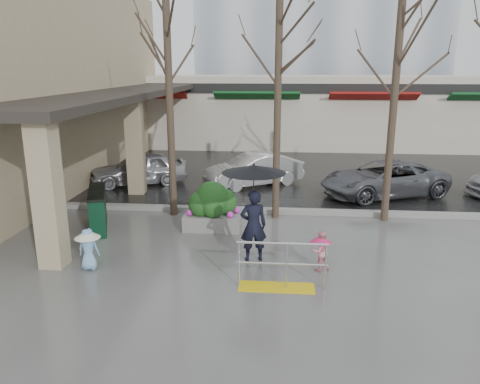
# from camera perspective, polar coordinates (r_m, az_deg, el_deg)

# --- Properties ---
(ground) EXTENTS (120.00, 120.00, 0.00)m
(ground) POSITION_cam_1_polar(r_m,az_deg,el_deg) (11.28, -2.14, -8.58)
(ground) COLOR #51514F
(ground) RESTS_ON ground
(street_asphalt) EXTENTS (120.00, 36.00, 0.01)m
(street_asphalt) POSITION_cam_1_polar(r_m,az_deg,el_deg) (32.59, 2.71, 7.09)
(street_asphalt) COLOR black
(street_asphalt) RESTS_ON ground
(curb) EXTENTS (120.00, 0.30, 0.15)m
(curb) POSITION_cam_1_polar(r_m,az_deg,el_deg) (14.98, -0.24, -2.20)
(curb) COLOR gray
(curb) RESTS_ON ground
(near_building) EXTENTS (6.00, 18.00, 8.00)m
(near_building) POSITION_cam_1_polar(r_m,az_deg,el_deg) (20.97, -25.04, 12.27)
(near_building) COLOR tan
(near_building) RESTS_ON ground
(canopy_slab) EXTENTS (2.80, 18.00, 0.25)m
(canopy_slab) POSITION_cam_1_polar(r_m,az_deg,el_deg) (19.27, -13.78, 11.98)
(canopy_slab) COLOR #2D2823
(canopy_slab) RESTS_ON pillar_front
(pillar_front) EXTENTS (0.55, 0.55, 3.50)m
(pillar_front) POSITION_cam_1_polar(r_m,az_deg,el_deg) (11.40, -22.40, -0.17)
(pillar_front) COLOR tan
(pillar_front) RESTS_ON ground
(pillar_back) EXTENTS (0.55, 0.55, 3.50)m
(pillar_back) POSITION_cam_1_polar(r_m,az_deg,el_deg) (17.29, -12.65, 5.48)
(pillar_back) COLOR tan
(pillar_back) RESTS_ON ground
(storefront_row) EXTENTS (34.00, 6.74, 4.00)m
(storefront_row) POSITION_cam_1_polar(r_m,az_deg,el_deg) (28.33, 6.52, 9.90)
(storefront_row) COLOR beige
(storefront_row) RESTS_ON ground
(handrail) EXTENTS (1.90, 0.50, 1.03)m
(handrail) POSITION_cam_1_polar(r_m,az_deg,el_deg) (9.95, 4.87, -9.62)
(handrail) COLOR yellow
(handrail) RESTS_ON ground
(tree_west) EXTENTS (3.20, 3.20, 6.80)m
(tree_west) POSITION_cam_1_polar(r_m,az_deg,el_deg) (14.25, -8.83, 17.16)
(tree_west) COLOR #382B21
(tree_west) RESTS_ON ground
(tree_midwest) EXTENTS (3.20, 3.20, 7.00)m
(tree_midwest) POSITION_cam_1_polar(r_m,az_deg,el_deg) (13.86, 4.77, 17.96)
(tree_midwest) COLOR #382B21
(tree_midwest) RESTS_ON ground
(tree_mideast) EXTENTS (3.20, 3.20, 6.50)m
(tree_mideast) POSITION_cam_1_polar(r_m,az_deg,el_deg) (14.21, 18.69, 15.67)
(tree_mideast) COLOR #382B21
(tree_mideast) RESTS_ON ground
(woman) EXTENTS (1.50, 1.50, 2.38)m
(woman) POSITION_cam_1_polar(r_m,az_deg,el_deg) (10.91, 1.66, -0.94)
(woman) COLOR black
(woman) RESTS_ON ground
(child_pink) EXTENTS (0.57, 0.52, 0.94)m
(child_pink) POSITION_cam_1_polar(r_m,az_deg,el_deg) (10.83, 9.79, -6.75)
(child_pink) COLOR pink
(child_pink) RESTS_ON ground
(child_blue) EXTENTS (0.59, 0.59, 0.99)m
(child_blue) POSITION_cam_1_polar(r_m,az_deg,el_deg) (11.25, -18.02, -6.12)
(child_blue) COLOR #7EB2E1
(child_blue) RESTS_ON ground
(planter) EXTENTS (1.62, 0.95, 1.41)m
(planter) POSITION_cam_1_polar(r_m,az_deg,el_deg) (13.29, -3.35, -1.79)
(planter) COLOR slate
(planter) RESTS_ON ground
(news_boxes) EXTENTS (1.11, 2.03, 1.12)m
(news_boxes) POSITION_cam_1_polar(r_m,az_deg,el_deg) (14.01, -16.93, -2.03)
(news_boxes) COLOR #0C3620
(news_boxes) RESTS_ON ground
(car_a) EXTENTS (3.99, 2.75, 1.26)m
(car_a) POSITION_cam_1_polar(r_m,az_deg,el_deg) (18.85, -12.23, 2.81)
(car_a) COLOR #A3A4A8
(car_a) RESTS_ON ground
(car_b) EXTENTS (3.95, 3.15, 1.26)m
(car_b) POSITION_cam_1_polar(r_m,az_deg,el_deg) (18.21, 1.72, 2.72)
(car_b) COLOR silver
(car_b) RESTS_ON ground
(car_c) EXTENTS (4.99, 3.61, 1.26)m
(car_c) POSITION_cam_1_polar(r_m,az_deg,el_deg) (17.50, 17.12, 1.54)
(car_c) COLOR slate
(car_c) RESTS_ON ground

